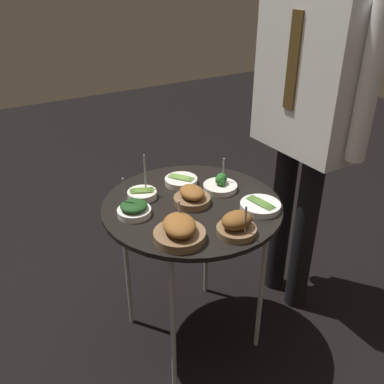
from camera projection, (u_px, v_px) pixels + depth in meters
ground_plane at (192, 332)px, 1.98m from camera, size 8.00×8.00×0.00m
serving_cart at (192, 214)px, 1.67m from camera, size 0.70×0.70×0.69m
bowl_broccoli_far_rim at (220, 185)px, 1.74m from camera, size 0.14×0.14×0.12m
bowl_roast_back_left at (193, 197)px, 1.63m from camera, size 0.14×0.14×0.07m
bowl_asparagus_front_center at (142, 194)px, 1.68m from camera, size 0.12×0.12×0.17m
bowl_roast_center at (237, 225)px, 1.45m from camera, size 0.14×0.14×0.13m
bowl_roast_front_right at (179, 231)px, 1.42m from camera, size 0.18×0.18×0.12m
bowl_asparagus_near_rim at (260, 206)px, 1.60m from camera, size 0.15×0.15×0.03m
bowl_asparagus_back_right at (181, 181)px, 1.79m from camera, size 0.14×0.14×0.03m
bowl_spinach_mid_left at (134, 209)px, 1.56m from camera, size 0.12×0.12×0.15m
waiter_figure at (310, 96)px, 1.73m from camera, size 0.60×0.23×1.63m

